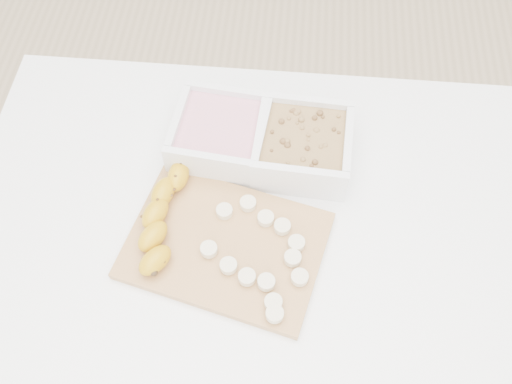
# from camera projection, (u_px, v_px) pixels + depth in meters

# --- Properties ---
(ground) EXTENTS (3.50, 3.50, 0.00)m
(ground) POSITION_uv_depth(u_px,v_px,m) (255.00, 350.00, 1.60)
(ground) COLOR #C6AD89
(ground) RESTS_ON ground
(table) EXTENTS (1.00, 0.70, 0.75)m
(table) POSITION_uv_depth(u_px,v_px,m) (255.00, 250.00, 1.04)
(table) COLOR white
(table) RESTS_ON ground
(bowl_yogurt) EXTENTS (0.18, 0.18, 0.08)m
(bowl_yogurt) POSITION_uv_depth(u_px,v_px,m) (220.00, 134.00, 1.00)
(bowl_yogurt) COLOR white
(bowl_yogurt) RESTS_ON table
(bowl_granola) EXTENTS (0.17, 0.17, 0.08)m
(bowl_granola) POSITION_uv_depth(u_px,v_px,m) (303.00, 145.00, 0.99)
(bowl_granola) COLOR white
(bowl_granola) RESTS_ON table
(cutting_board) EXTENTS (0.35, 0.29, 0.01)m
(cutting_board) POSITION_uv_depth(u_px,v_px,m) (226.00, 245.00, 0.93)
(cutting_board) COLOR tan
(cutting_board) RESTS_ON table
(banana) EXTENTS (0.11, 0.21, 0.04)m
(banana) POSITION_uv_depth(u_px,v_px,m) (162.00, 218.00, 0.92)
(banana) COLOR #C28D0F
(banana) RESTS_ON cutting_board
(banana_slices) EXTENTS (0.17, 0.22, 0.02)m
(banana_slices) POSITION_uv_depth(u_px,v_px,m) (262.00, 255.00, 0.90)
(banana_slices) COLOR beige
(banana_slices) RESTS_ON cutting_board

